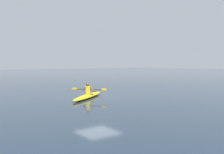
% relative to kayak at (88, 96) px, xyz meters
% --- Properties ---
extents(ground_plane, '(160.00, 160.00, 0.00)m').
position_rel_kayak_xyz_m(ground_plane, '(-1.11, -0.58, -0.12)').
color(ground_plane, '#1E2D3D').
extents(kayak, '(3.85, 3.14, 0.24)m').
position_rel_kayak_xyz_m(kayak, '(0.00, 0.00, 0.00)').
color(kayak, '#EAB214').
rests_on(kayak, ground).
extents(kayaker, '(1.46, 1.90, 0.71)m').
position_rel_kayak_xyz_m(kayaker, '(0.04, 0.03, 0.42)').
color(kayaker, yellow).
rests_on(kayaker, kayak).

